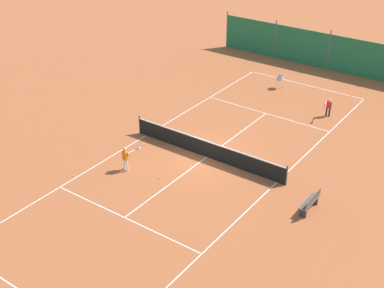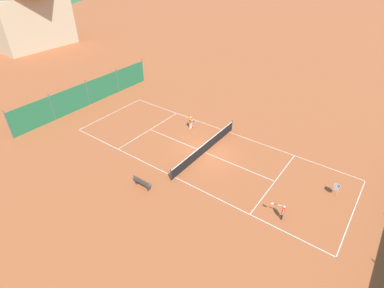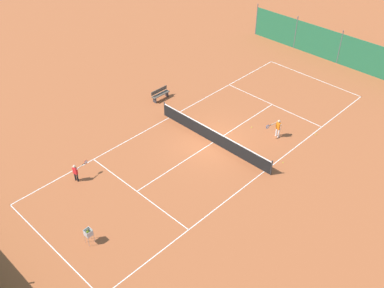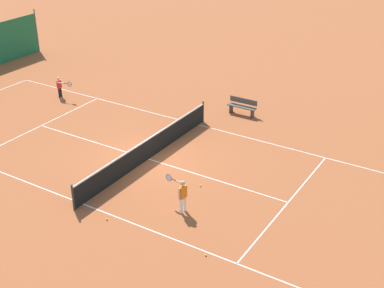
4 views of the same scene
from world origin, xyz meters
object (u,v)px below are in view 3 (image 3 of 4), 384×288
Objects in this scene: ball_hopper at (89,233)px; tennis_net at (213,136)px; player_near_service at (76,171)px; player_far_service at (278,127)px; courtside_bench at (160,94)px; tennis_ball_mid_court at (252,127)px; tennis_ball_by_net_right at (283,162)px; tennis_ball_far_corner at (316,134)px.

tennis_net is at bearing 96.41° from ball_hopper.
player_near_service reaches higher than ball_hopper.
player_far_service is 13.83m from ball_hopper.
player_near_service is at bearing -71.40° from courtside_bench.
player_far_service reaches higher than tennis_ball_mid_court.
player_near_service is 17.44× the size of tennis_ball_mid_court.
tennis_ball_by_net_right is 4.02m from tennis_ball_mid_court.
player_near_service is 0.89× the size of player_far_service.
courtside_bench is at bearing -178.98° from tennis_ball_by_net_right.
player_near_service is 1.29× the size of ball_hopper.
tennis_ball_by_net_right is at bearing 17.82° from tennis_net.
tennis_net is 6.46m from courtside_bench.
tennis_net is at bearing -128.57° from tennis_ball_far_corner.
player_far_service is at bearing 63.58° from player_near_service.
ball_hopper is at bearing -57.13° from courtside_bench.
tennis_ball_far_corner is 4.25m from tennis_ball_mid_court.
ball_hopper is at bearing -83.59° from tennis_net.
player_far_service is 1.45× the size of ball_hopper.
tennis_net is 8.77m from player_near_service.
tennis_ball_far_corner is at bearing 21.32° from courtside_bench.
tennis_ball_by_net_right is at bearing 74.58° from ball_hopper.
player_near_service is 11.90m from tennis_ball_mid_court.
player_far_service reaches higher than tennis_net.
player_near_service is at bearing -118.87° from tennis_ball_far_corner.
ball_hopper is (1.17, -10.40, 0.16)m from tennis_net.
player_far_service is 2.80m from tennis_ball_by_net_right.
player_near_service is 15.49m from tennis_ball_far_corner.
player_far_service reaches higher than ball_hopper.
player_far_service is 0.86× the size of courtside_bench.
player_far_service reaches higher than player_near_service.
tennis_ball_mid_court is at bearing -169.75° from player_far_service.
ball_hopper is at bearing -88.21° from tennis_ball_mid_court.
courtside_bench reaches higher than tennis_ball_by_net_right.
courtside_bench is (-7.09, -1.81, 0.42)m from tennis_ball_mid_court.
ball_hopper is (0.42, -13.44, 0.62)m from tennis_ball_mid_court.
courtside_bench is at bearing 122.87° from ball_hopper.
courtside_bench is (-10.64, -4.15, 0.42)m from tennis_ball_far_corner.
courtside_bench is at bearing -165.67° from tennis_ball_mid_court.
tennis_ball_far_corner is 1.00× the size of tennis_ball_by_net_right.
tennis_ball_by_net_right is at bearing 51.59° from player_near_service.
tennis_net is 7.98× the size of player_near_service.
tennis_ball_far_corner is at bearing 78.80° from ball_hopper.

